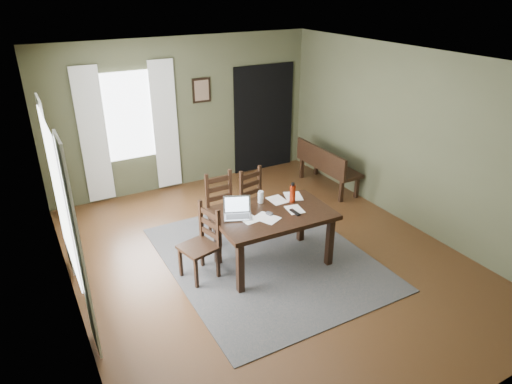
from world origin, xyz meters
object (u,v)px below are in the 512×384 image
chair_back_left (223,208)px  laptop (237,211)px  chair_end (202,244)px  water_bottle (293,193)px  dining_table (274,220)px  bench (326,164)px  chair_back_right (256,201)px

chair_back_left → laptop: 0.89m
chair_end → water_bottle: bearing=74.8°
dining_table → chair_end: 0.99m
dining_table → chair_end: size_ratio=1.60×
chair_end → dining_table: bearing=63.3°
chair_end → chair_back_left: bearing=125.2°
bench → chair_back_right: bearing=111.6°
chair_back_left → chair_back_right: (0.54, -0.02, -0.02)m
chair_end → chair_back_right: (1.22, 0.75, -0.01)m
dining_table → laptop: bearing=158.7°
chair_back_right → laptop: size_ratio=2.23×
laptop → water_bottle: (0.85, -0.00, 0.07)m
dining_table → laptop: size_ratio=3.61×
dining_table → laptop: (-0.44, 0.19, 0.16)m
dining_table → chair_end: (-0.95, 0.22, -0.20)m
chair_back_right → water_bottle: 0.90m
chair_end → laptop: 0.62m
chair_back_right → chair_back_left: bearing=166.4°
chair_back_left → water_bottle: 1.13m
chair_back_right → laptop: 1.12m
chair_back_left → water_bottle: bearing=-50.4°
dining_table → bench: size_ratio=1.09×
chair_end → laptop: laptop is taller
dining_table → bench: 2.74m
chair_end → bench: bearing=102.0°
chair_back_right → bench: (1.87, 0.74, 0.01)m
water_bottle → chair_back_right: bearing=99.8°
dining_table → chair_end: chair_end is taller
dining_table → water_bottle: water_bottle is taller
dining_table → water_bottle: 0.50m
dining_table → chair_back_left: 1.04m
chair_back_left → laptop: bearing=-102.2°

